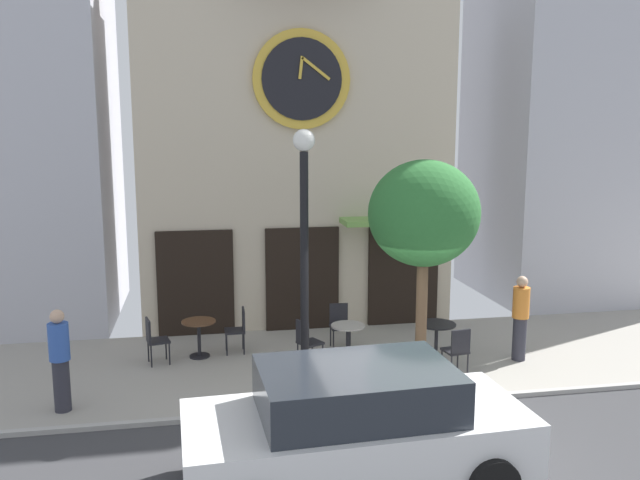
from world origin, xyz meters
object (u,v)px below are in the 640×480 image
object	(u,v)px
cafe_table_center_left	(436,334)
cafe_table_rightmost	(199,332)
street_lamp	(304,263)
cafe_chair_mid_row	(154,337)
street_tree	(424,215)
cafe_chair_left_end	(307,340)
cafe_chair_under_awning	(239,327)
cafe_table_center	(348,336)
cafe_chair_facing_street	(458,348)
pedestrian_orange	(520,317)
pedestrian_blue	(60,359)
parked_car_white	(356,427)
cafe_chair_facing_wall	(339,322)

from	to	relation	value
cafe_table_center_left	cafe_table_rightmost	bearing A→B (deg)	167.45
street_lamp	cafe_table_center_left	size ratio (longest dim) A/B	6.02
cafe_table_rightmost	cafe_chair_mid_row	distance (m)	0.88
street_tree	cafe_chair_left_end	size ratio (longest dim) A/B	4.38
cafe_chair_under_awning	cafe_table_center	bearing A→B (deg)	-23.01
street_tree	street_lamp	bearing A→B (deg)	-174.21
cafe_table_center_left	cafe_chair_under_awning	size ratio (longest dim) A/B	0.82
street_lamp	cafe_chair_facing_street	size ratio (longest dim) A/B	4.94
street_tree	cafe_table_center	xyz separation A→B (m)	(-1.06, 1.19, -2.50)
pedestrian_orange	street_lamp	bearing A→B (deg)	-168.88
street_tree	pedestrian_blue	distance (m)	6.41
cafe_table_center	parked_car_white	distance (m)	4.48
parked_car_white	cafe_chair_facing_wall	bearing A→B (deg)	80.29
street_lamp	pedestrian_blue	world-z (taller)	street_lamp
pedestrian_blue	cafe_table_center_left	bearing A→B (deg)	9.69
cafe_chair_under_awning	parked_car_white	world-z (taller)	parked_car_white
cafe_chair_facing_wall	cafe_chair_mid_row	distance (m)	3.70
cafe_table_center_left	pedestrian_blue	xyz separation A→B (m)	(-6.68, -1.14, 0.33)
cafe_table_rightmost	cafe_chair_left_end	xyz separation A→B (m)	(2.00, -0.90, 0.02)
street_tree	cafe_chair_left_end	xyz separation A→B (m)	(-1.89, 1.02, -2.46)
cafe_table_center	cafe_chair_facing_street	distance (m)	2.11
street_lamp	pedestrian_blue	distance (m)	4.16
cafe_chair_facing_wall	parked_car_white	bearing A→B (deg)	-99.71
pedestrian_orange	parked_car_white	size ratio (longest dim) A/B	0.38
cafe_chair_left_end	cafe_chair_facing_street	size ratio (longest dim) A/B	1.00
cafe_chair_under_awning	pedestrian_orange	distance (m)	5.53
street_tree	cafe_table_rightmost	xyz separation A→B (m)	(-3.89, 1.92, -2.48)
cafe_chair_under_awning	cafe_chair_left_end	distance (m)	1.59
cafe_chair_left_end	cafe_table_rightmost	bearing A→B (deg)	155.75
cafe_chair_facing_wall	cafe_table_center_left	bearing A→B (deg)	-32.87
cafe_table_center_left	cafe_chair_facing_street	xyz separation A→B (m)	(0.09, -0.86, -0.00)
cafe_chair_under_awning	pedestrian_orange	size ratio (longest dim) A/B	0.54
cafe_table_center	pedestrian_blue	bearing A→B (deg)	-164.13
pedestrian_orange	cafe_chair_facing_wall	bearing A→B (deg)	157.41
cafe_chair_mid_row	cafe_chair_under_awning	distance (m)	1.68
parked_car_white	street_lamp	bearing A→B (deg)	93.55
cafe_table_center	cafe_chair_under_awning	world-z (taller)	cafe_chair_under_awning
cafe_chair_left_end	pedestrian_blue	size ratio (longest dim) A/B	0.54
street_tree	cafe_table_center_left	bearing A→B (deg)	55.12
cafe_table_center	parked_car_white	bearing A→B (deg)	-101.35
pedestrian_blue	cafe_table_center	bearing A→B (deg)	15.87
cafe_chair_under_awning	cafe_chair_facing_street	xyz separation A→B (m)	(3.83, -2.00, 0.00)
cafe_table_rightmost	cafe_table_center_left	bearing A→B (deg)	-12.55
street_tree	cafe_table_center	bearing A→B (deg)	131.65
cafe_table_center	cafe_chair_left_end	distance (m)	0.85
street_lamp	cafe_table_center_left	distance (m)	3.45
street_lamp	street_tree	world-z (taller)	street_lamp
street_tree	pedestrian_orange	xyz separation A→B (m)	(2.23, 0.64, -2.13)
pedestrian_blue	parked_car_white	bearing A→B (deg)	-35.88
cafe_chair_facing_wall	pedestrian_orange	xyz separation A→B (m)	(3.28, -1.36, 0.33)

